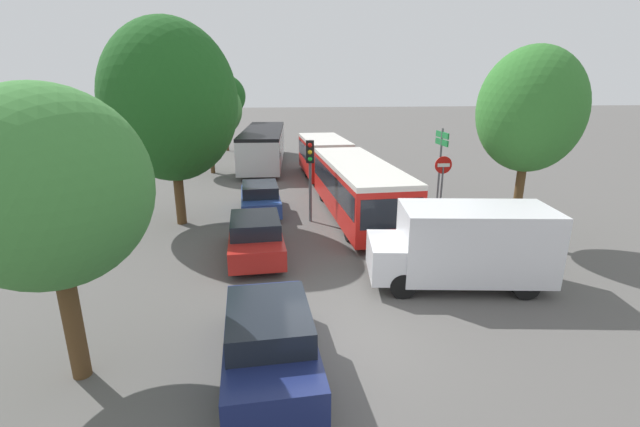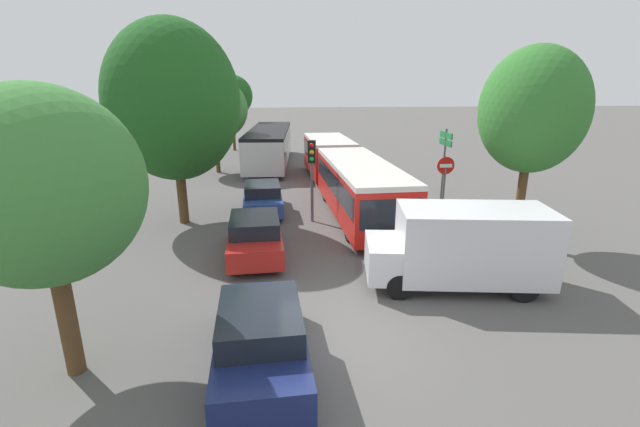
% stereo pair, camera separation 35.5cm
% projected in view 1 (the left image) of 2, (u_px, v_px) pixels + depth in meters
% --- Properties ---
extents(ground_plane, '(200.00, 200.00, 0.00)m').
position_uv_depth(ground_plane, '(342.00, 339.00, 9.73)').
color(ground_plane, '#565451').
extents(articulated_bus, '(3.11, 16.17, 2.39)m').
position_uv_depth(articulated_bus, '(341.00, 170.00, 21.62)').
color(articulated_bus, red).
rests_on(articulated_bus, ground).
extents(city_bus_rear, '(3.30, 11.83, 2.52)m').
position_uv_depth(city_bus_rear, '(264.00, 144.00, 30.43)').
color(city_bus_rear, silver).
rests_on(city_bus_rear, ground).
extents(queued_car_navy, '(1.93, 4.17, 1.42)m').
position_uv_depth(queued_car_navy, '(269.00, 338.00, 8.53)').
color(queued_car_navy, navy).
rests_on(queued_car_navy, ground).
extents(queued_car_red, '(1.91, 4.13, 1.41)m').
position_uv_depth(queued_car_red, '(256.00, 236.00, 14.21)').
color(queued_car_red, '#B21E19').
rests_on(queued_car_red, ground).
extents(queued_car_blue, '(1.85, 3.98, 1.35)m').
position_uv_depth(queued_car_blue, '(260.00, 198.00, 19.06)').
color(queued_car_blue, '#284799').
rests_on(queued_car_blue, ground).
extents(white_van, '(5.22, 2.62, 2.31)m').
position_uv_depth(white_van, '(466.00, 244.00, 12.04)').
color(white_van, silver).
rests_on(white_van, ground).
extents(traffic_light, '(0.35, 0.38, 3.40)m').
position_uv_depth(traffic_light, '(310.00, 163.00, 17.34)').
color(traffic_light, '#56595E').
rests_on(traffic_light, ground).
extents(no_entry_sign, '(0.70, 0.08, 2.82)m').
position_uv_depth(no_entry_sign, '(442.00, 180.00, 17.19)').
color(no_entry_sign, '#56595E').
rests_on(no_entry_sign, ground).
extents(direction_sign_post, '(0.10, 1.40, 3.60)m').
position_uv_depth(direction_sign_post, '(441.00, 151.00, 20.05)').
color(direction_sign_post, '#56595E').
rests_on(direction_sign_post, ground).
extents(tree_left_near, '(3.53, 3.53, 5.64)m').
position_uv_depth(tree_left_near, '(47.00, 189.00, 7.43)').
color(tree_left_near, '#51381E').
rests_on(tree_left_near, ground).
extents(tree_left_mid, '(5.14, 5.14, 7.99)m').
position_uv_depth(tree_left_mid, '(170.00, 102.00, 16.38)').
color(tree_left_mid, '#51381E').
rests_on(tree_left_mid, ground).
extents(tree_left_far, '(4.18, 4.18, 6.02)m').
position_uv_depth(tree_left_far, '(208.00, 109.00, 26.71)').
color(tree_left_far, '#51381E').
rests_on(tree_left_far, ground).
extents(tree_left_distant, '(3.49, 3.49, 6.34)m').
position_uv_depth(tree_left_distant, '(224.00, 96.00, 35.81)').
color(tree_left_distant, '#51381E').
rests_on(tree_left_distant, ground).
extents(tree_right_near, '(3.49, 3.49, 6.82)m').
position_uv_depth(tree_right_near, '(529.00, 113.00, 14.45)').
color(tree_right_near, '#51381E').
rests_on(tree_right_near, ground).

